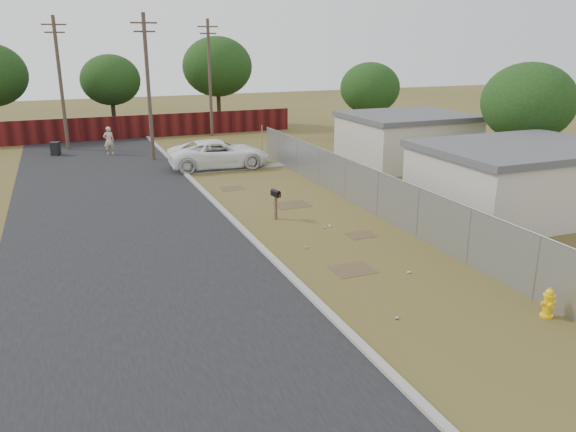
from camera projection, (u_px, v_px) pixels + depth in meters
name	position (u px, v px, depth m)	size (l,w,h in m)	color
ground	(313.00, 224.00, 23.58)	(120.00, 120.00, 0.00)	brown
street	(124.00, 193.00, 28.26)	(15.10, 60.00, 0.12)	black
chainlink_fence	(366.00, 193.00, 25.37)	(0.10, 27.06, 2.02)	gray
privacy_fence	(107.00, 128.00, 43.25)	(30.00, 0.12, 1.80)	#4E1110
utility_poles	(143.00, 81.00, 39.12)	(12.60, 8.24, 9.00)	brown
houses	(457.00, 157.00, 29.37)	(9.30, 17.24, 3.10)	beige
horizon_trees	(197.00, 78.00, 43.32)	(33.32, 31.94, 7.78)	#312316
fire_hydrant	(548.00, 303.00, 15.54)	(0.45, 0.45, 0.88)	yellow
mailbox	(276.00, 196.00, 23.93)	(0.30, 0.57, 1.31)	brown
pickup_truck	(219.00, 154.00, 33.86)	(2.79, 6.06, 1.68)	white
pedestrian	(109.00, 141.00, 37.65)	(0.69, 0.46, 1.90)	#CAB094
trash_bin	(55.00, 148.00, 37.60)	(0.75, 0.80, 0.89)	black
scattered_litter	(322.00, 232.00, 22.43)	(2.32, 13.99, 0.07)	silver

